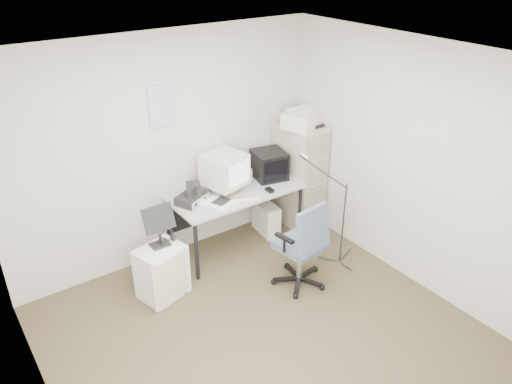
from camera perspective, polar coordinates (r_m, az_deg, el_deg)
floor at (r=4.77m, az=1.29°, el=-16.46°), size 3.60×3.60×0.01m
ceiling at (r=3.53m, az=1.73°, el=14.31°), size 3.60×3.60×0.01m
wall_back at (r=5.39m, az=-10.08°, el=4.66°), size 3.60×0.02×2.50m
wall_front at (r=3.07m, az=23.09°, el=-17.33°), size 3.60×0.02×2.50m
wall_left at (r=3.43m, az=-23.96°, el=-12.09°), size 0.02×3.60×2.50m
wall_right at (r=5.17m, az=17.69°, el=2.70°), size 0.02×3.60×2.50m
wall_calendar at (r=5.21m, az=-10.67°, el=9.64°), size 0.30×0.02×0.44m
filing_cabinet at (r=6.18m, az=4.94°, el=1.93°), size 0.40×0.60×1.30m
printer at (r=5.87m, az=5.46°, el=8.37°), size 0.58×0.49×0.19m
desk at (r=5.79m, az=-2.23°, el=-3.07°), size 1.50×0.70×0.73m
crt_monitor at (r=5.52m, az=-3.67°, el=2.19°), size 0.49×0.50×0.44m
crt_tv at (r=5.86m, az=1.52°, el=3.15°), size 0.43×0.44×0.32m
desk_speaker at (r=5.82m, az=-0.94°, el=2.04°), size 0.09×0.09×0.15m
keyboard at (r=5.44m, az=-1.94°, el=-0.62°), size 0.46×0.32×0.02m
mouse at (r=5.59m, az=1.56°, el=0.22°), size 0.07×0.11×0.03m
radio_receiver at (r=5.39m, az=-7.33°, el=-0.72°), size 0.40×0.35×0.09m
radio_speaker at (r=5.32m, az=-7.16°, el=0.35°), size 0.18×0.18×0.14m
papers at (r=5.34m, az=-4.34°, el=-1.29°), size 0.32×0.36×0.02m
pc_tower at (r=6.14m, az=1.16°, el=-2.98°), size 0.23×0.44×0.39m
office_chair at (r=5.13m, az=5.09°, el=-5.81°), size 0.65×0.65×1.00m
side_cart at (r=5.17m, az=-10.72°, el=-8.96°), size 0.52×0.46×0.55m
music_stand at (r=4.95m, az=-11.13°, el=-3.77°), size 0.33×0.20×0.46m
headphones at (r=5.07m, az=-10.13°, el=-5.19°), size 0.20×0.20×0.03m
mic_stand at (r=5.44m, az=10.04°, el=-2.28°), size 0.03×0.03×1.28m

